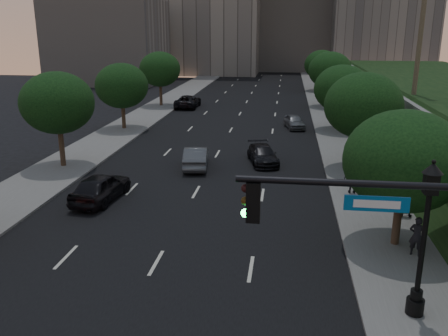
# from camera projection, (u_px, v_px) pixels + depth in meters

# --- Properties ---
(road_surface) EXTENTS (16.00, 140.00, 0.02)m
(road_surface) POSITION_uv_depth(u_px,v_px,m) (228.00, 135.00, 43.69)
(road_surface) COLOR black
(road_surface) RESTS_ON ground
(sidewalk_right) EXTENTS (4.50, 140.00, 0.15)m
(sidewalk_right) POSITION_uv_depth(u_px,v_px,m) (342.00, 137.00, 42.39)
(sidewalk_right) COLOR slate
(sidewalk_right) RESTS_ON ground
(sidewalk_left) EXTENTS (4.50, 140.00, 0.15)m
(sidewalk_left) POSITION_uv_depth(u_px,v_px,m) (121.00, 131.00, 44.96)
(sidewalk_left) COLOR slate
(sidewalk_left) RESTS_ON ground
(parapet_wall) EXTENTS (0.35, 90.00, 0.70)m
(parapet_wall) POSITION_uv_depth(u_px,v_px,m) (389.00, 93.00, 38.86)
(parapet_wall) COLOR slate
(parapet_wall) RESTS_ON embankment
(office_block_mid) EXTENTS (22.00, 18.00, 26.00)m
(office_block_mid) POSITION_uv_depth(u_px,v_px,m) (293.00, 11.00, 107.62)
(office_block_mid) COLOR #A8A49A
(office_block_mid) RESTS_ON ground
(office_block_filler) EXTENTS (18.00, 16.00, 14.00)m
(office_block_filler) POSITION_uv_depth(u_px,v_px,m) (109.00, 42.00, 82.94)
(office_block_filler) COLOR #A8A49A
(office_block_filler) RESTS_ON ground
(tree_right_a) EXTENTS (5.20, 5.20, 6.24)m
(tree_right_a) POSITION_uv_depth(u_px,v_px,m) (404.00, 161.00, 20.36)
(tree_right_a) COLOR #38281C
(tree_right_a) RESTS_ON ground
(tree_right_b) EXTENTS (5.20, 5.20, 6.74)m
(tree_right_b) POSITION_uv_depth(u_px,v_px,m) (363.00, 105.00, 31.62)
(tree_right_b) COLOR #38281C
(tree_right_b) RESTS_ON ground
(tree_right_c) EXTENTS (5.20, 5.20, 6.24)m
(tree_right_c) POSITION_uv_depth(u_px,v_px,m) (342.00, 89.00, 44.11)
(tree_right_c) COLOR #38281C
(tree_right_c) RESTS_ON ground
(tree_right_d) EXTENTS (5.20, 5.20, 6.74)m
(tree_right_d) POSITION_uv_depth(u_px,v_px,m) (330.00, 70.00, 57.26)
(tree_right_d) COLOR #38281C
(tree_right_d) RESTS_ON ground
(tree_right_e) EXTENTS (5.20, 5.20, 6.24)m
(tree_right_e) POSITION_uv_depth(u_px,v_px,m) (322.00, 65.00, 71.65)
(tree_right_e) COLOR #38281C
(tree_right_e) RESTS_ON ground
(tree_left_b) EXTENTS (5.00, 5.00, 6.71)m
(tree_left_b) POSITION_uv_depth(u_px,v_px,m) (57.00, 103.00, 32.28)
(tree_left_b) COLOR #38281C
(tree_left_b) RESTS_ON ground
(tree_left_c) EXTENTS (5.00, 5.00, 6.34)m
(tree_left_c) POSITION_uv_depth(u_px,v_px,m) (122.00, 86.00, 44.73)
(tree_left_c) COLOR #38281C
(tree_left_c) RESTS_ON ground
(tree_left_d) EXTENTS (5.00, 5.00, 6.71)m
(tree_left_d) POSITION_uv_depth(u_px,v_px,m) (160.00, 69.00, 57.92)
(tree_left_d) COLOR #38281C
(tree_left_d) RESTS_ON ground
(traffic_signal_mast) EXTENTS (5.68, 0.56, 7.00)m
(traffic_signal_mast) POSITION_uv_depth(u_px,v_px,m) (422.00, 295.00, 10.82)
(traffic_signal_mast) COLOR black
(traffic_signal_mast) RESTS_ON ground
(street_lamp) EXTENTS (0.64, 0.64, 5.62)m
(street_lamp) POSITION_uv_depth(u_px,v_px,m) (423.00, 247.00, 15.50)
(street_lamp) COLOR black
(street_lamp) RESTS_ON ground
(sedan_near_left) EXTENTS (2.41, 4.96, 1.63)m
(sedan_near_left) POSITION_uv_depth(u_px,v_px,m) (101.00, 187.00, 26.92)
(sedan_near_left) COLOR black
(sedan_near_left) RESTS_ON ground
(sedan_mid_left) EXTENTS (2.16, 4.73, 1.50)m
(sedan_mid_left) POSITION_uv_depth(u_px,v_px,m) (196.00, 157.00, 33.35)
(sedan_mid_left) COLOR #4F5357
(sedan_mid_left) RESTS_ON ground
(sedan_far_left) EXTENTS (2.57, 5.51, 1.53)m
(sedan_far_left) POSITION_uv_depth(u_px,v_px,m) (188.00, 101.00, 58.15)
(sedan_far_left) COLOR black
(sedan_far_left) RESTS_ON ground
(sedan_near_right) EXTENTS (2.82, 4.77, 1.30)m
(sedan_near_right) POSITION_uv_depth(u_px,v_px,m) (263.00, 155.00, 34.37)
(sedan_near_right) COLOR black
(sedan_near_right) RESTS_ON ground
(sedan_far_right) EXTENTS (2.38, 4.18, 1.34)m
(sedan_far_right) POSITION_uv_depth(u_px,v_px,m) (294.00, 122.00, 46.24)
(sedan_far_right) COLOR slate
(sedan_far_right) RESTS_ON ground
(pedestrian_a) EXTENTS (0.76, 0.65, 1.76)m
(pedestrian_a) POSITION_uv_depth(u_px,v_px,m) (417.00, 236.00, 20.10)
(pedestrian_a) COLOR black
(pedestrian_a) RESTS_ON sidewalk_right
(pedestrian_b) EXTENTS (0.96, 0.81, 1.75)m
(pedestrian_b) POSITION_uv_depth(u_px,v_px,m) (405.00, 200.00, 24.36)
(pedestrian_b) COLOR black
(pedestrian_b) RESTS_ON sidewalk_right
(pedestrian_c) EXTENTS (1.09, 0.50, 1.83)m
(pedestrian_c) POSITION_uv_depth(u_px,v_px,m) (353.00, 178.00, 27.68)
(pedestrian_c) COLOR black
(pedestrian_c) RESTS_ON sidewalk_right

